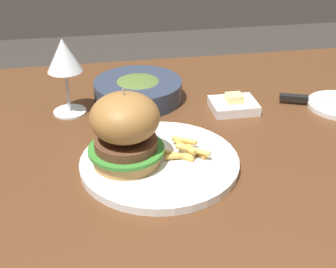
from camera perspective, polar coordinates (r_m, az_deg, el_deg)
name	(u,v)px	position (r m, az deg, el deg)	size (l,w,h in m)	color
dining_table	(188,172)	(0.97, 2.43, -4.70)	(1.14, 0.79, 0.74)	#56331C
main_plate	(160,162)	(0.80, -1.03, -3.48)	(0.27, 0.27, 0.01)	white
burger_sandwich	(125,130)	(0.76, -5.22, 0.54)	(0.13, 0.13, 0.13)	#B78447
fries_pile	(186,150)	(0.80, 2.25, -1.95)	(0.08, 0.08, 0.02)	#E0B251
wine_glass	(64,59)	(0.95, -12.58, 8.96)	(0.07, 0.07, 0.16)	silver
table_knife	(317,100)	(1.05, 17.65, 4.01)	(0.19, 0.08, 0.01)	silver
butter_dish	(234,105)	(0.99, 8.00, 3.53)	(0.09, 0.08, 0.04)	white
soup_bowl	(138,90)	(1.02, -3.67, 5.43)	(0.19, 0.19, 0.05)	#2D384C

